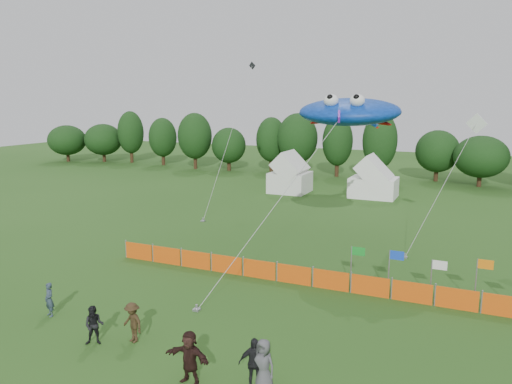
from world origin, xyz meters
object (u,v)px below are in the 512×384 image
at_px(spectator_a, 49,300).
at_px(spectator_b, 94,325).
at_px(tent_right, 374,181).
at_px(tent_left, 290,176).
at_px(spectator_e, 263,365).
at_px(spectator_f, 189,357).
at_px(spectator_d, 254,363).
at_px(barrier_fence, 294,275).
at_px(stingray_kite, 351,112).
at_px(spectator_c, 132,322).

distance_m(spectator_a, spectator_b, 3.89).
bearing_deg(tent_right, tent_left, -174.48).
relative_size(spectator_a, spectator_e, 0.87).
xyz_separation_m(spectator_b, spectator_e, (7.36, -0.15, 0.09)).
bearing_deg(spectator_b, spectator_f, -38.52).
xyz_separation_m(spectator_a, spectator_d, (10.71, -1.42, 0.12)).
distance_m(barrier_fence, spectator_d, 9.88).
relative_size(tent_right, spectator_b, 2.84).
bearing_deg(spectator_b, spectator_a, 132.21).
height_order(spectator_b, stingray_kite, stingray_kite).
relative_size(spectator_d, spectator_e, 1.00).
bearing_deg(spectator_e, spectator_f, -154.26).
bearing_deg(spectator_b, barrier_fence, 33.13).
bearing_deg(spectator_f, spectator_a, 170.48).
relative_size(spectator_b, spectator_c, 0.96).
relative_size(barrier_fence, spectator_f, 11.66).
height_order(tent_left, barrier_fence, tent_left).
bearing_deg(stingray_kite, spectator_c, -107.55).
distance_m(spectator_e, spectator_f, 2.55).
bearing_deg(spectator_c, spectator_b, -130.98).
xyz_separation_m(spectator_b, spectator_f, (4.89, -0.80, 0.14)).
relative_size(spectator_a, spectator_b, 0.97).
relative_size(tent_left, spectator_f, 2.08).
height_order(spectator_a, spectator_d, spectator_d).
xyz_separation_m(spectator_a, spectator_c, (4.94, -0.46, 0.06)).
distance_m(tent_left, spectator_b, 34.51).
relative_size(tent_left, tent_right, 0.86).
relative_size(spectator_a, spectator_d, 0.86).
relative_size(tent_left, spectator_c, 2.35).
bearing_deg(barrier_fence, stingray_kite, 80.18).
bearing_deg(tent_left, spectator_a, -88.79).
bearing_deg(tent_left, spectator_e, -71.15).
bearing_deg(spectator_b, tent_left, 68.11).
height_order(spectator_c, stingray_kite, stingray_kite).
distance_m(spectator_c, spectator_f, 3.97).
height_order(spectator_b, spectator_f, spectator_f).
xyz_separation_m(tent_right, spectator_a, (-7.82, -33.80, -0.84)).
distance_m(spectator_b, spectator_f, 4.96).
bearing_deg(spectator_f, tent_right, 95.10).
relative_size(spectator_b, spectator_d, 0.89).
distance_m(tent_left, spectator_d, 36.25).
height_order(tent_left, spectator_f, tent_left).
bearing_deg(spectator_a, barrier_fence, 63.76).
relative_size(spectator_d, spectator_f, 0.95).
xyz_separation_m(tent_left, spectator_e, (11.74, -34.37, -0.85)).
relative_size(spectator_a, spectator_c, 0.93).
xyz_separation_m(spectator_b, spectator_c, (1.26, 0.78, 0.03)).
relative_size(tent_left, spectator_a, 2.52).
bearing_deg(spectator_a, stingray_kite, 76.95).
bearing_deg(spectator_b, spectator_c, 2.76).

